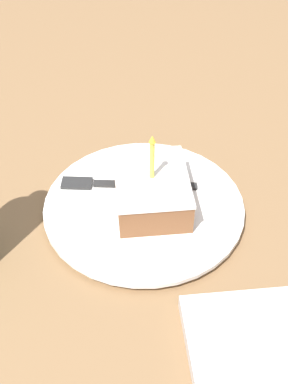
{
  "coord_description": "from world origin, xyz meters",
  "views": [
    {
      "loc": [
        -0.06,
        -0.54,
        0.55
      ],
      "look_at": [
        -0.01,
        -0.0,
        0.04
      ],
      "focal_mm": 50.0,
      "sensor_mm": 36.0,
      "label": 1
    }
  ],
  "objects": [
    {
      "name": "ground_plane",
      "position": [
        0.0,
        0.0,
        -0.02
      ],
      "size": [
        2.4,
        2.4,
        0.04
      ],
      "color": "brown",
      "rests_on": "ground"
    },
    {
      "name": "cake_slice",
      "position": [
        0.01,
        0.0,
        0.04
      ],
      "size": [
        0.1,
        0.13,
        0.12
      ],
      "color": "brown",
      "rests_on": "plate"
    },
    {
      "name": "plate",
      "position": [
        -0.01,
        -0.0,
        0.01
      ],
      "size": [
        0.29,
        0.29,
        0.02
      ],
      "color": "white",
      "rests_on": "ground_plane"
    },
    {
      "name": "fork",
      "position": [
        -0.04,
        0.04,
        0.02
      ],
      "size": [
        0.2,
        0.05,
        0.0
      ],
      "color": "#262626",
      "rests_on": "plate"
    }
  ]
}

